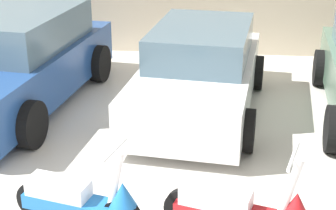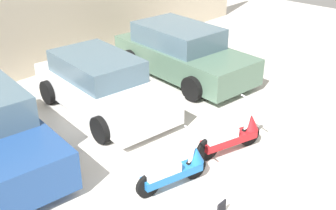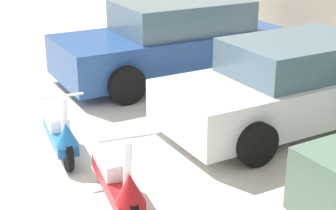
{
  "view_description": "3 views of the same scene",
  "coord_description": "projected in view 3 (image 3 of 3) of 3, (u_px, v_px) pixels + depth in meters",
  "views": [
    {
      "loc": [
        1.1,
        -3.2,
        3.14
      ],
      "look_at": [
        0.51,
        2.77,
        0.63
      ],
      "focal_mm": 55.0,
      "sensor_mm": 36.0,
      "label": 1
    },
    {
      "loc": [
        -4.54,
        -2.96,
        4.52
      ],
      "look_at": [
        0.87,
        2.11,
        0.8
      ],
      "focal_mm": 45.0,
      "sensor_mm": 36.0,
      "label": 2
    },
    {
      "loc": [
        5.58,
        -1.45,
        3.04
      ],
      "look_at": [
        0.58,
        2.17,
        0.67
      ],
      "focal_mm": 55.0,
      "sensor_mm": 36.0,
      "label": 3
    }
  ],
  "objects": [
    {
      "name": "car_rear_left",
      "position": [
        173.0,
        41.0,
        9.67
      ],
      "size": [
        2.45,
        4.43,
        1.44
      ],
      "rotation": [
        0.0,
        0.0,
        -1.7
      ],
      "color": "navy",
      "rests_on": "ground_plane"
    },
    {
      "name": "scooter_front_left",
      "position": [
        60.0,
        131.0,
        6.63
      ],
      "size": [
        1.37,
        0.61,
        0.97
      ],
      "rotation": [
        0.0,
        0.0,
        -0.24
      ],
      "color": "black",
      "rests_on": "ground_plane"
    },
    {
      "name": "car_rear_center",
      "position": [
        289.0,
        85.0,
        7.52
      ],
      "size": [
        2.15,
        3.93,
        1.28
      ],
      "rotation": [
        0.0,
        0.0,
        -1.69
      ],
      "color": "white",
      "rests_on": "ground_plane"
    },
    {
      "name": "scooter_front_right",
      "position": [
        118.0,
        180.0,
        5.41
      ],
      "size": [
        1.45,
        0.69,
        1.03
      ],
      "rotation": [
        0.0,
        0.0,
        -0.28
      ],
      "color": "black",
      "rests_on": "ground_plane"
    }
  ]
}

